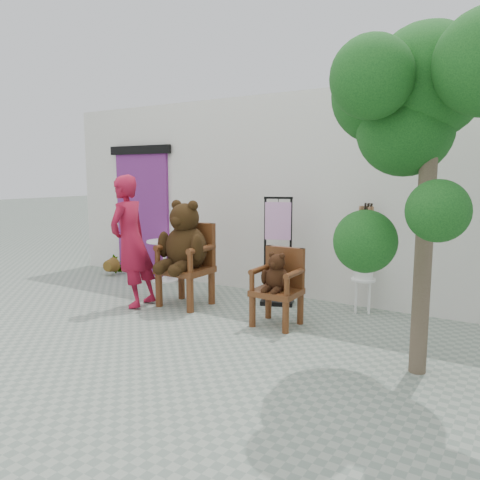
{
  "coord_description": "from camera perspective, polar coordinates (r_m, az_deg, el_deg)",
  "views": [
    {
      "loc": [
        2.98,
        -3.64,
        1.82
      ],
      "look_at": [
        -0.31,
        1.61,
        0.95
      ],
      "focal_mm": 35.0,
      "sensor_mm": 36.0,
      "label": 1
    }
  ],
  "objects": [
    {
      "name": "ground_plane",
      "position": [
        5.04,
        -6.9,
        -13.22
      ],
      "size": [
        60.0,
        60.0,
        0.0
      ],
      "primitive_type": "plane",
      "color": "gray",
      "rests_on": "ground"
    },
    {
      "name": "tree",
      "position": [
        4.61,
        19.49,
        15.86
      ],
      "size": [
        1.82,
        1.75,
        3.15
      ],
      "rotation": [
        0.0,
        0.0,
        -0.01
      ],
      "color": "#493B2C",
      "rests_on": "ground"
    },
    {
      "name": "cafe_table",
      "position": [
        8.1,
        -9.17,
        -1.91
      ],
      "size": [
        0.6,
        0.6,
        0.7
      ],
      "rotation": [
        0.0,
        0.0,
        0.27
      ],
      "color": "white",
      "rests_on": "ground"
    },
    {
      "name": "chair_big",
      "position": [
        6.51,
        -6.69,
        -0.85
      ],
      "size": [
        0.72,
        0.77,
        1.47
      ],
      "color": "#4A240F",
      "rests_on": "ground"
    },
    {
      "name": "stool_bucket",
      "position": [
        6.37,
        14.84,
        -2.92
      ],
      "size": [
        0.32,
        0.32,
        1.45
      ],
      "rotation": [
        0.0,
        0.0,
        0.33
      ],
      "color": "white",
      "rests_on": "ground"
    },
    {
      "name": "display_stand",
      "position": [
        6.6,
        4.61,
        -2.82
      ],
      "size": [
        0.54,
        0.49,
        1.51
      ],
      "rotation": [
        0.0,
        0.0,
        0.36
      ],
      "color": "black",
      "rests_on": "ground"
    },
    {
      "name": "chair_small",
      "position": [
        5.69,
        4.7,
        -4.92
      ],
      "size": [
        0.53,
        0.49,
        0.94
      ],
      "color": "#4A240F",
      "rests_on": "ground"
    },
    {
      "name": "potted_plant",
      "position": [
        8.84,
        -14.85,
        -2.62
      ],
      "size": [
        0.46,
        0.41,
        0.46
      ],
      "primitive_type": "imported",
      "rotation": [
        0.0,
        0.0,
        0.12
      ],
      "color": "#103A14",
      "rests_on": "ground"
    },
    {
      "name": "back_wall",
      "position": [
        7.37,
        8.28,
        5.43
      ],
      "size": [
        9.0,
        1.0,
        3.0
      ],
      "primitive_type": "cube",
      "color": "silver",
      "rests_on": "ground"
    },
    {
      "name": "doorway",
      "position": [
        8.65,
        -11.77,
        3.49
      ],
      "size": [
        1.4,
        0.11,
        2.33
      ],
      "color": "#6B256F",
      "rests_on": "ground"
    },
    {
      "name": "person",
      "position": [
        6.61,
        -13.09,
        -0.18
      ],
      "size": [
        0.52,
        0.71,
        1.81
      ],
      "primitive_type": "imported",
      "rotation": [
        0.0,
        0.0,
        -1.43
      ],
      "color": "maroon",
      "rests_on": "ground"
    }
  ]
}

